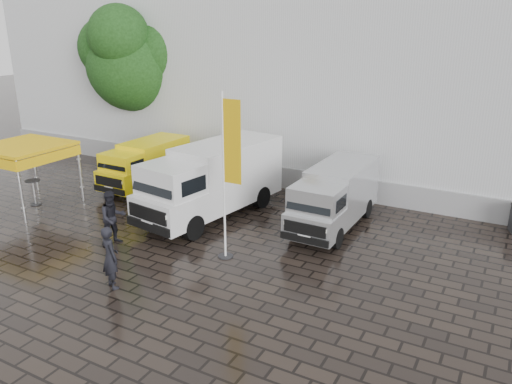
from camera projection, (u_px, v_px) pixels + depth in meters
ground at (222, 263)px, 16.08m from camera, size 120.00×120.00×0.00m
exhibition_hall at (412, 49)px, 26.52m from camera, size 44.00×16.00×12.00m
hall_plinth at (359, 189)px, 21.61m from camera, size 44.00×0.15×1.00m
van_yellow at (145, 165)px, 23.17m from camera, size 1.85×4.65×2.13m
van_white at (212, 182)px, 19.56m from camera, size 3.14×6.81×2.84m
van_silver at (334, 198)px, 18.58m from camera, size 1.85×5.33×2.30m
canopy_tent at (23, 149)px, 20.33m from camera, size 3.12×3.12×2.65m
flagpole at (229, 168)px, 15.46m from camera, size 0.88×0.50×5.44m
tree at (133, 59)px, 26.33m from camera, size 4.78×4.78×8.59m
cocktail_table at (34, 192)px, 21.08m from camera, size 0.60×0.60×1.09m
person_front at (110, 257)px, 14.36m from camera, size 0.82×0.71×1.91m
person_tent at (113, 218)px, 17.24m from camera, size 1.06×1.16×1.93m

